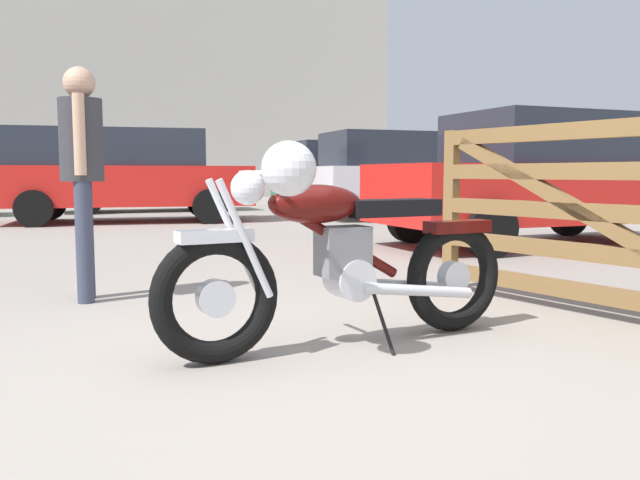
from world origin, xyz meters
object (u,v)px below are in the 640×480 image
object	(u,v)px
bystander	(82,159)
dark_sedan_left	(344,174)
pale_sedan_back	(119,172)
silver_sedan_mid	(537,180)
white_estate_far	(419,172)
red_hatchback_near	(145,177)
vintage_motorcycle	(339,255)
timber_gate	(629,209)

from	to	relation	value
bystander	dark_sedan_left	bearing A→B (deg)	-116.78
bystander	dark_sedan_left	size ratio (longest dim) A/B	0.42
pale_sedan_back	silver_sedan_mid	bearing A→B (deg)	-45.94
white_estate_far	silver_sedan_mid	size ratio (longest dim) A/B	1.13
pale_sedan_back	red_hatchback_near	size ratio (longest dim) A/B	1.15
bystander	silver_sedan_mid	bearing A→B (deg)	-156.85
white_estate_far	silver_sedan_mid	distance (m)	5.22
vintage_motorcycle	timber_gate	size ratio (longest dim) A/B	0.83
dark_sedan_left	red_hatchback_near	size ratio (longest dim) A/B	0.93
vintage_motorcycle	dark_sedan_left	size ratio (longest dim) A/B	0.52
dark_sedan_left	silver_sedan_mid	bearing A→B (deg)	-98.24
timber_gate	dark_sedan_left	bearing A→B (deg)	-29.37
pale_sedan_back	dark_sedan_left	size ratio (longest dim) A/B	1.24
timber_gate	pale_sedan_back	bearing A→B (deg)	-0.45
vintage_motorcycle	red_hatchback_near	distance (m)	13.34
pale_sedan_back	vintage_motorcycle	bearing A→B (deg)	-81.25
pale_sedan_back	dark_sedan_left	bearing A→B (deg)	36.43
pale_sedan_back	bystander	bearing A→B (deg)	-89.37
dark_sedan_left	red_hatchback_near	distance (m)	5.32
dark_sedan_left	red_hatchback_near	bearing A→B (deg)	-179.24
pale_sedan_back	red_hatchback_near	distance (m)	3.61
timber_gate	red_hatchback_near	size ratio (longest dim) A/B	0.59
red_hatchback_near	dark_sedan_left	bearing A→B (deg)	-0.02
dark_sedan_left	white_estate_far	bearing A→B (deg)	-93.08
red_hatchback_near	silver_sedan_mid	world-z (taller)	same
timber_gate	bystander	xyz separation A→B (m)	(-2.96, 2.10, 0.32)
bystander	red_hatchback_near	world-z (taller)	red_hatchback_near
dark_sedan_left	red_hatchback_near	xyz separation A→B (m)	(-5.31, 0.22, -0.08)
pale_sedan_back	white_estate_far	world-z (taller)	same
vintage_motorcycle	bystander	size ratio (longest dim) A/B	1.25
dark_sedan_left	timber_gate	bearing A→B (deg)	-105.84
pale_sedan_back	white_estate_far	size ratio (longest dim) A/B	1.02
timber_gate	pale_sedan_back	distance (m)	10.18
timber_gate	silver_sedan_mid	world-z (taller)	silver_sedan_mid
vintage_motorcycle	white_estate_far	size ratio (longest dim) A/B	0.43
vintage_motorcycle	silver_sedan_mid	bearing A→B (deg)	-145.50
vintage_motorcycle	silver_sedan_mid	xyz separation A→B (m)	(4.49, 3.50, 0.34)
dark_sedan_left	silver_sedan_mid	distance (m)	9.76
red_hatchback_near	silver_sedan_mid	size ratio (longest dim) A/B	1.00
red_hatchback_near	silver_sedan_mid	bearing A→B (deg)	-68.57
pale_sedan_back	white_estate_far	bearing A→B (deg)	-3.38
pale_sedan_back	silver_sedan_mid	size ratio (longest dim) A/B	1.16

